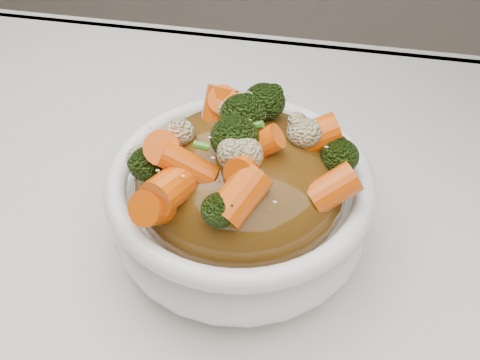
# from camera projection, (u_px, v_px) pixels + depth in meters

# --- Properties ---
(tablecloth) EXTENTS (1.20, 0.80, 0.04)m
(tablecloth) POSITION_uv_depth(u_px,v_px,m) (215.00, 291.00, 0.49)
(tablecloth) COLOR silver
(tablecloth) RESTS_ON dining_table
(bowl) EXTENTS (0.26, 0.26, 0.09)m
(bowl) POSITION_uv_depth(u_px,v_px,m) (240.00, 207.00, 0.48)
(bowl) COLOR white
(bowl) RESTS_ON tablecloth
(sauce_base) EXTENTS (0.20, 0.20, 0.10)m
(sauce_base) POSITION_uv_depth(u_px,v_px,m) (240.00, 183.00, 0.46)
(sauce_base) COLOR #51320D
(sauce_base) RESTS_ON bowl
(carrots) EXTENTS (0.20, 0.20, 0.05)m
(carrots) POSITION_uv_depth(u_px,v_px,m) (240.00, 122.00, 0.42)
(carrots) COLOR #E35407
(carrots) RESTS_ON sauce_base
(broccoli) EXTENTS (0.20, 0.20, 0.04)m
(broccoli) POSITION_uv_depth(u_px,v_px,m) (240.00, 123.00, 0.42)
(broccoli) COLOR black
(broccoli) RESTS_ON sauce_base
(cauliflower) EXTENTS (0.20, 0.20, 0.04)m
(cauliflower) POSITION_uv_depth(u_px,v_px,m) (240.00, 125.00, 0.42)
(cauliflower) COLOR beige
(cauliflower) RESTS_ON sauce_base
(scallions) EXTENTS (0.15, 0.15, 0.02)m
(scallions) POSITION_uv_depth(u_px,v_px,m) (240.00, 121.00, 0.42)
(scallions) COLOR #37801D
(scallions) RESTS_ON sauce_base
(sesame_seeds) EXTENTS (0.18, 0.18, 0.01)m
(sesame_seeds) POSITION_uv_depth(u_px,v_px,m) (240.00, 121.00, 0.42)
(sesame_seeds) COLOR beige
(sesame_seeds) RESTS_ON sauce_base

